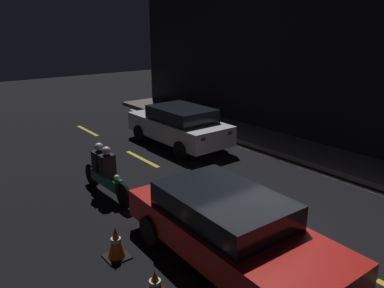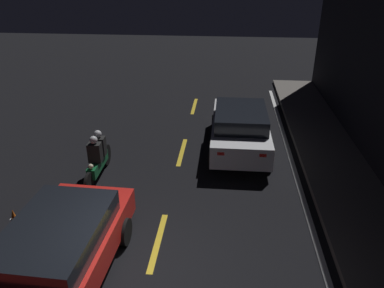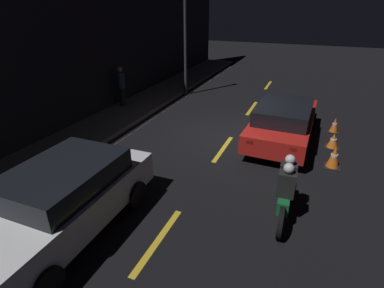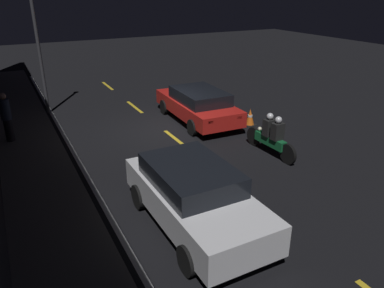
% 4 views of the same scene
% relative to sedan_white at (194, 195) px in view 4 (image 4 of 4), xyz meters
% --- Properties ---
extents(ground_plane, '(56.00, 56.00, 0.00)m').
position_rel_sedan_white_xyz_m(ground_plane, '(5.95, -1.89, -0.78)').
color(ground_plane, black).
extents(raised_curb, '(28.00, 1.99, 0.16)m').
position_rel_sedan_white_xyz_m(raised_curb, '(5.95, 2.92, -0.71)').
color(raised_curb, '#605B56').
rests_on(raised_curb, ground).
extents(lane_dash_b, '(2.00, 0.14, 0.01)m').
position_rel_sedan_white_xyz_m(lane_dash_b, '(0.45, -1.89, -0.78)').
color(lane_dash_b, gold).
rests_on(lane_dash_b, ground).
extents(lane_dash_c, '(2.00, 0.14, 0.01)m').
position_rel_sedan_white_xyz_m(lane_dash_c, '(4.95, -1.89, -0.78)').
color(lane_dash_c, gold).
rests_on(lane_dash_c, ground).
extents(lane_dash_d, '(2.00, 0.14, 0.01)m').
position_rel_sedan_white_xyz_m(lane_dash_d, '(9.45, -1.89, -0.78)').
color(lane_dash_d, gold).
rests_on(lane_dash_d, ground).
extents(lane_dash_e, '(2.00, 0.14, 0.01)m').
position_rel_sedan_white_xyz_m(lane_dash_e, '(13.95, -1.89, -0.78)').
color(lane_dash_e, gold).
rests_on(lane_dash_e, ground).
extents(lane_solid_kerb, '(25.20, 0.14, 0.01)m').
position_rel_sedan_white_xyz_m(lane_solid_kerb, '(5.95, 1.67, -0.78)').
color(lane_solid_kerb, silver).
rests_on(lane_solid_kerb, ground).
extents(sedan_white, '(4.30, 1.96, 1.47)m').
position_rel_sedan_white_xyz_m(sedan_white, '(0.00, 0.00, 0.00)').
color(sedan_white, silver).
rests_on(sedan_white, ground).
extents(taxi_red, '(4.65, 2.09, 1.35)m').
position_rel_sedan_white_xyz_m(taxi_red, '(6.38, -3.55, -0.06)').
color(taxi_red, red).
rests_on(taxi_red, ground).
extents(motorcycle, '(2.38, 0.38, 1.40)m').
position_rel_sedan_white_xyz_m(motorcycle, '(2.31, -4.09, -0.13)').
color(motorcycle, black).
rests_on(motorcycle, ground).
extents(traffic_cone_near, '(0.45, 0.45, 0.67)m').
position_rel_sedan_white_xyz_m(traffic_cone_near, '(4.99, -5.17, -0.46)').
color(traffic_cone_near, black).
rests_on(traffic_cone_near, ground).
extents(traffic_cone_mid, '(0.46, 0.46, 0.51)m').
position_rel_sedan_white_xyz_m(traffic_cone_mid, '(6.39, -5.19, -0.54)').
color(traffic_cone_mid, black).
rests_on(traffic_cone_mid, ground).
extents(traffic_cone_far, '(0.38, 0.38, 0.56)m').
position_rel_sedan_white_xyz_m(traffic_cone_far, '(7.83, -5.25, -0.52)').
color(traffic_cone_far, black).
rests_on(traffic_cone_far, ground).
extents(pedestrian, '(0.34, 0.34, 1.72)m').
position_rel_sedan_white_xyz_m(pedestrian, '(7.19, 3.46, 0.25)').
color(pedestrian, black).
rests_on(pedestrian, raised_curb).
extents(street_lamp, '(0.28, 0.28, 5.76)m').
position_rel_sedan_white_xyz_m(street_lamp, '(10.37, 1.77, 2.45)').
color(street_lamp, '#333338').
rests_on(street_lamp, ground).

